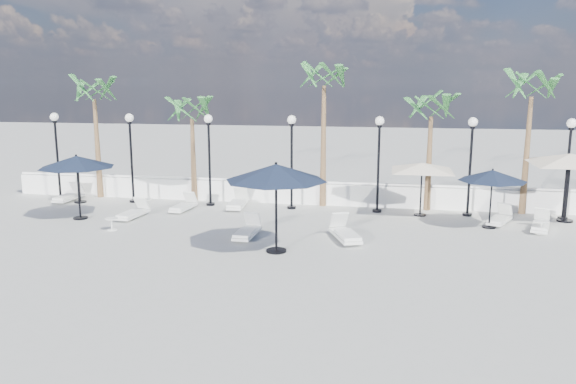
% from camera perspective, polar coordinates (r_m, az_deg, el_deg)
% --- Properties ---
extents(ground, '(100.00, 100.00, 0.00)m').
position_cam_1_polar(ground, '(17.10, -3.46, -6.44)').
color(ground, '#ABABA5').
rests_on(ground, ground).
extents(balustrade, '(26.00, 0.30, 1.01)m').
position_cam_1_polar(balustrade, '(24.11, 0.78, -0.09)').
color(balustrade, white).
rests_on(balustrade, ground).
extents(lamppost_0, '(0.36, 0.36, 3.84)m').
position_cam_1_polar(lamppost_0, '(26.72, -22.47, 4.56)').
color(lamppost_0, black).
rests_on(lamppost_0, ground).
extents(lamppost_1, '(0.36, 0.36, 3.84)m').
position_cam_1_polar(lamppost_1, '(25.00, -15.69, 4.59)').
color(lamppost_1, black).
rests_on(lamppost_1, ground).
extents(lamppost_2, '(0.36, 0.36, 3.84)m').
position_cam_1_polar(lamppost_2, '(23.68, -8.03, 4.55)').
color(lamppost_2, black).
rests_on(lamppost_2, ground).
extents(lamppost_3, '(0.36, 0.36, 3.84)m').
position_cam_1_polar(lamppost_3, '(22.82, 0.37, 4.42)').
color(lamppost_3, black).
rests_on(lamppost_3, ground).
extents(lamppost_4, '(0.36, 0.36, 3.84)m').
position_cam_1_polar(lamppost_4, '(22.49, 9.21, 4.17)').
color(lamppost_4, black).
rests_on(lamppost_4, ground).
extents(lamppost_5, '(0.36, 0.36, 3.84)m').
position_cam_1_polar(lamppost_5, '(22.69, 18.10, 3.83)').
color(lamppost_5, black).
rests_on(lamppost_5, ground).
extents(lamppost_6, '(0.36, 0.36, 3.84)m').
position_cam_1_polar(lamppost_6, '(23.42, 26.62, 3.41)').
color(lamppost_6, black).
rests_on(lamppost_6, ground).
extents(palm_0, '(2.60, 2.60, 5.50)m').
position_cam_1_polar(palm_0, '(26.51, -19.10, 9.18)').
color(palm_0, brown).
rests_on(palm_0, ground).
extents(palm_1, '(2.60, 2.60, 4.70)m').
position_cam_1_polar(palm_1, '(24.66, -9.74, 7.71)').
color(palm_1, brown).
rests_on(palm_1, ground).
extents(palm_2, '(2.60, 2.60, 6.10)m').
position_cam_1_polar(palm_2, '(23.29, 3.69, 11.00)').
color(palm_2, brown).
rests_on(palm_2, ground).
extents(palm_3, '(2.60, 2.60, 4.90)m').
position_cam_1_polar(palm_3, '(23.21, 14.36, 7.80)').
color(palm_3, brown).
rests_on(palm_3, ground).
extents(palm_4, '(2.60, 2.60, 5.70)m').
position_cam_1_polar(palm_4, '(23.72, 23.51, 9.18)').
color(palm_4, brown).
rests_on(palm_4, ground).
extents(lounger_0, '(0.59, 1.79, 0.67)m').
position_cam_1_polar(lounger_0, '(26.50, -21.37, -0.38)').
color(lounger_0, white).
rests_on(lounger_0, ground).
extents(lounger_1, '(0.71, 1.73, 0.63)m').
position_cam_1_polar(lounger_1, '(22.41, -15.47, -2.03)').
color(lounger_1, white).
rests_on(lounger_1, ground).
extents(lounger_2, '(0.68, 1.68, 0.61)m').
position_cam_1_polar(lounger_2, '(23.23, -10.56, -1.38)').
color(lounger_2, white).
rests_on(lounger_2, ground).
extents(lounger_3, '(0.73, 1.90, 0.70)m').
position_cam_1_polar(lounger_3, '(23.41, -5.12, -1.06)').
color(lounger_3, white).
rests_on(lounger_3, ground).
extents(lounger_4, '(1.26, 1.99, 0.71)m').
position_cam_1_polar(lounger_4, '(18.71, 5.82, -4.17)').
color(lounger_4, white).
rests_on(lounger_4, ground).
extents(lounger_5, '(0.62, 1.76, 0.65)m').
position_cam_1_polar(lounger_5, '(18.99, -4.18, -3.98)').
color(lounger_5, white).
rests_on(lounger_5, ground).
extents(lounger_6, '(0.99, 1.76, 0.63)m').
position_cam_1_polar(lounger_6, '(21.74, 24.27, -3.03)').
color(lounger_6, white).
rests_on(lounger_6, ground).
extents(lounger_7, '(1.17, 1.72, 0.62)m').
position_cam_1_polar(lounger_7, '(22.15, 20.72, -2.52)').
color(lounger_7, white).
rests_on(lounger_7, ground).
extents(side_table_0, '(0.45, 0.45, 0.44)m').
position_cam_1_polar(side_table_0, '(20.78, -17.49, -3.02)').
color(side_table_0, white).
rests_on(side_table_0, ground).
extents(side_table_1, '(0.47, 0.47, 0.46)m').
position_cam_1_polar(side_table_1, '(23.66, -14.23, -1.13)').
color(side_table_1, white).
rests_on(side_table_1, ground).
extents(side_table_2, '(0.48, 0.48, 0.47)m').
position_cam_1_polar(side_table_2, '(21.23, 24.36, -3.16)').
color(side_table_2, white).
rests_on(side_table_2, ground).
extents(parasol_navy_left, '(2.82, 2.82, 2.49)m').
position_cam_1_polar(parasol_navy_left, '(22.58, -20.69, 2.86)').
color(parasol_navy_left, black).
rests_on(parasol_navy_left, ground).
extents(parasol_navy_mid, '(3.13, 3.13, 2.81)m').
position_cam_1_polar(parasol_navy_mid, '(16.86, -1.22, 1.94)').
color(parasol_navy_mid, black).
rests_on(parasol_navy_mid, ground).
extents(parasol_navy_right, '(2.40, 2.40, 2.15)m').
position_cam_1_polar(parasol_navy_right, '(21.12, 20.06, 1.55)').
color(parasol_navy_right, black).
rests_on(parasol_navy_right, ground).
extents(parasol_cream_sq_a, '(4.57, 4.57, 2.25)m').
position_cam_1_polar(parasol_cream_sq_a, '(22.27, 13.48, 2.87)').
color(parasol_cream_sq_a, black).
rests_on(parasol_cream_sq_a, ground).
extents(parasol_cream_sq_b, '(5.52, 5.52, 2.76)m').
position_cam_1_polar(parasol_cream_sq_b, '(23.12, 26.82, 3.47)').
color(parasol_cream_sq_b, black).
rests_on(parasol_cream_sq_b, ground).
extents(parasol_cream_small, '(1.65, 1.65, 2.02)m').
position_cam_1_polar(parasol_cream_small, '(25.75, -20.59, 2.76)').
color(parasol_cream_small, black).
rests_on(parasol_cream_small, ground).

